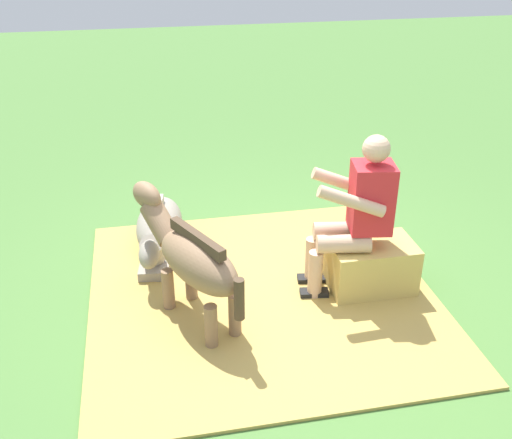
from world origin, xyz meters
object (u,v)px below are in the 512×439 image
(person_seated, at_px, (356,211))
(pony_lying, at_px, (158,229))
(pony_standing, at_px, (191,257))
(hay_bale, at_px, (371,266))

(person_seated, relative_size, pony_lying, 0.95)
(pony_standing, relative_size, pony_lying, 0.91)
(pony_standing, bearing_deg, hay_bale, -175.96)
(pony_standing, bearing_deg, pony_lying, -79.35)
(hay_bale, bearing_deg, pony_lying, -31.02)
(hay_bale, relative_size, pony_standing, 0.53)
(pony_standing, bearing_deg, person_seated, -174.66)
(person_seated, bearing_deg, pony_standing, 5.34)
(person_seated, relative_size, pony_standing, 1.04)
(hay_bale, bearing_deg, person_seated, -6.26)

